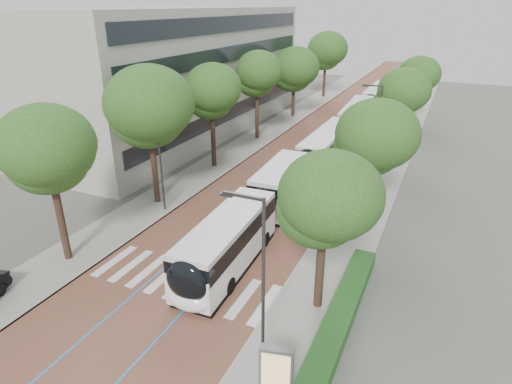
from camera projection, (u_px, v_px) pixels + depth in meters
ground at (171, 290)px, 23.38m from camera, size 160.00×160.00×0.00m
road at (346, 122)px, 56.68m from camera, size 11.00×140.00×0.02m
sidewalk_left at (293, 116)px, 59.51m from camera, size 4.00×140.00×0.12m
sidewalk_right at (405, 128)px, 53.81m from camera, size 4.00×140.00×0.12m
kerb_left at (306, 117)px, 58.78m from camera, size 0.20×140.00×0.14m
kerb_right at (389, 126)px, 54.53m from camera, size 0.20×140.00×0.14m
zebra_crossing at (184, 281)px, 24.12m from camera, size 10.55×3.60×0.01m
lane_line_left at (334, 121)px, 57.28m from camera, size 0.12×126.00×0.01m
lane_line_right at (358, 123)px, 56.07m from camera, size 0.12×126.00×0.01m
office_building at (166, 71)px, 51.26m from camera, size 18.11×40.00×14.00m
hedge at (334, 331)px, 19.71m from camera, size 1.20×14.00×0.80m
streetlight_near at (259, 275)px, 16.42m from camera, size 1.82×0.20×8.00m
streetlight_far at (376, 123)px, 37.24m from camera, size 1.82×0.20×8.00m
lamp_post_left at (160, 159)px, 30.69m from camera, size 0.14×0.14×8.00m
trees_left at (256, 79)px, 46.54m from camera, size 6.45×60.86×10.04m
trees_right at (391, 113)px, 36.85m from camera, size 5.79×47.08×8.35m
lead_bus at (253, 216)px, 28.03m from camera, size 3.29×18.49×3.20m
bus_queued_0 at (326, 148)px, 41.14m from camera, size 2.68×12.43×3.20m
bus_queued_1 at (356, 118)px, 52.22m from camera, size 3.10×12.50×3.20m
bus_queued_2 at (377, 98)px, 63.06m from camera, size 2.56×12.40×3.20m
ad_panel at (276, 374)px, 16.16m from camera, size 1.33×0.62×2.67m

